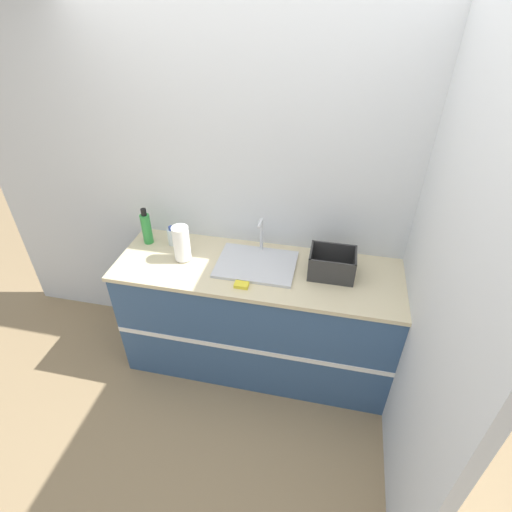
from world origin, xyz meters
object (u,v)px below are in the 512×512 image
object	(u,v)px
sink	(256,263)
bottle_green	(147,228)
paper_towel_roll	(182,243)
dish_rack	(332,266)
bottle_clear	(172,236)

from	to	relation	value
sink	bottle_green	size ratio (longest dim) A/B	1.90
paper_towel_roll	dish_rack	xyz separation A→B (m)	(1.01, 0.05, -0.06)
sink	bottle_clear	bearing A→B (deg)	169.56
sink	bottle_clear	xyz separation A→B (m)	(-0.65, 0.12, 0.05)
dish_rack	bottle_clear	world-z (taller)	dish_rack
dish_rack	bottle_clear	bearing A→B (deg)	174.49
paper_towel_roll	dish_rack	world-z (taller)	paper_towel_roll
paper_towel_roll	bottle_clear	bearing A→B (deg)	131.12
bottle_clear	bottle_green	world-z (taller)	bottle_green
sink	paper_towel_roll	distance (m)	0.52
dish_rack	bottle_green	size ratio (longest dim) A/B	1.06
paper_towel_roll	bottle_green	world-z (taller)	bottle_green
bottle_clear	bottle_green	xyz separation A→B (m)	(-0.18, -0.01, 0.06)
bottle_green	dish_rack	bearing A→B (deg)	-4.12
paper_towel_roll	bottle_clear	world-z (taller)	paper_towel_roll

